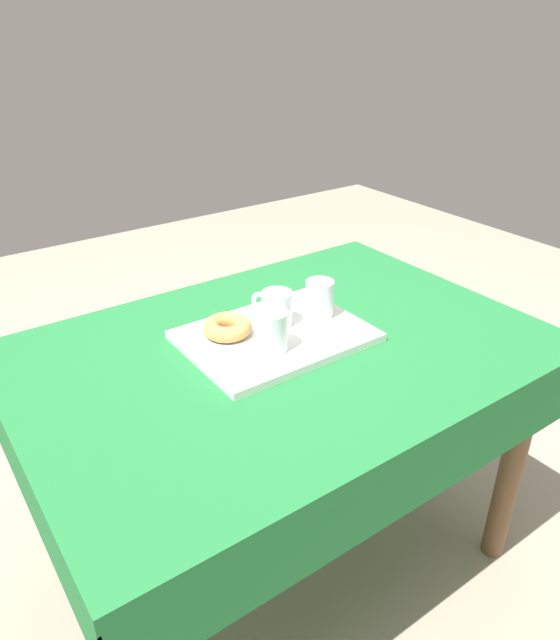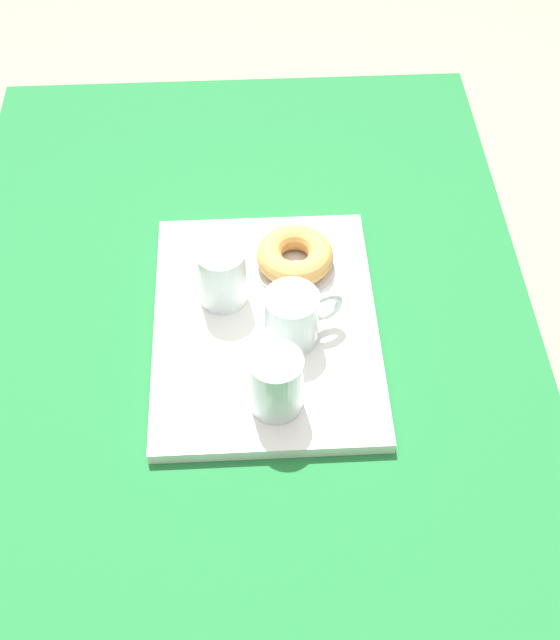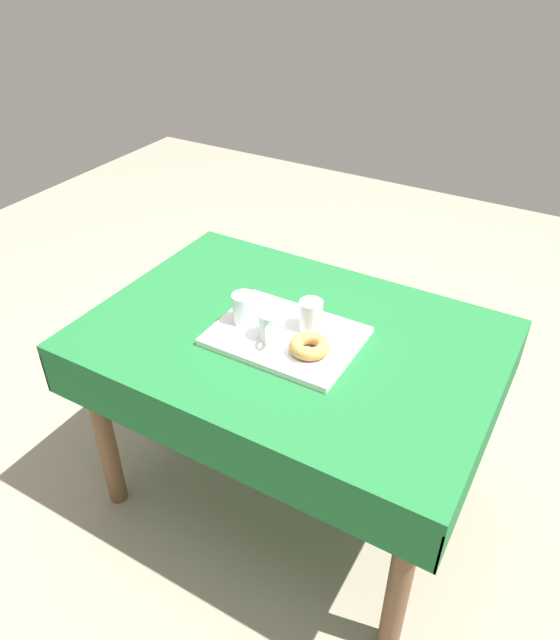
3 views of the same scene
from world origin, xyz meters
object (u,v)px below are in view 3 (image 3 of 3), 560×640
Objects in this scene: tea_mug_left at (271,326)px; sugar_donut_left at (310,346)px; dining_table at (291,359)px; serving_tray at (287,337)px; water_glass_near at (311,317)px; donut_plate_left at (309,352)px; water_glass_far at (244,310)px.

tea_mug_left is 0.13m from sugar_donut_left.
dining_table is 2.88× the size of serving_tray.
water_glass_near is (-0.05, -0.03, 0.16)m from dining_table.
water_glass_far is at bearing -9.21° from donut_plate_left.
serving_tray is 0.12m from sugar_donut_left.
serving_tray reaches higher than dining_table.
tea_mug_left is 1.20× the size of water_glass_far.
water_glass_far is 0.82× the size of sugar_donut_left.
serving_tray is at bearing -176.60° from water_glass_far.
dining_table is at bearing -82.06° from serving_tray.
donut_plate_left reaches higher than dining_table.
water_glass_far reaches higher than dining_table.
donut_plate_left is 1.05× the size of sugar_donut_left.
water_glass_near is 0.78× the size of donut_plate_left.
sugar_donut_left is (-0.25, 0.04, -0.02)m from water_glass_far.
water_glass_near reaches higher than tea_mug_left.
serving_tray is 0.15m from water_glass_far.
tea_mug_left is 0.12m from water_glass_far.
serving_tray is 4.51× the size of water_glass_far.
donut_plate_left is at bearing 170.79° from water_glass_far.
dining_table is at bearing 27.25° from water_glass_near.
water_glass_near is at bearing -63.33° from donut_plate_left.
tea_mug_left is (0.03, 0.07, 0.16)m from dining_table.
serving_tray is 3.52× the size of donut_plate_left.
tea_mug_left is 0.98× the size of sugar_donut_left.
sugar_donut_left reaches higher than serving_tray.
water_glass_far is 0.25m from donut_plate_left.
dining_table is 13.00× the size of water_glass_far.
serving_tray is (-0.00, 0.03, 0.11)m from dining_table.
donut_plate_left reaches higher than serving_tray.
water_glass_far is (0.14, 0.04, 0.16)m from dining_table.
tea_mug_left is (0.03, 0.04, 0.05)m from serving_tray.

